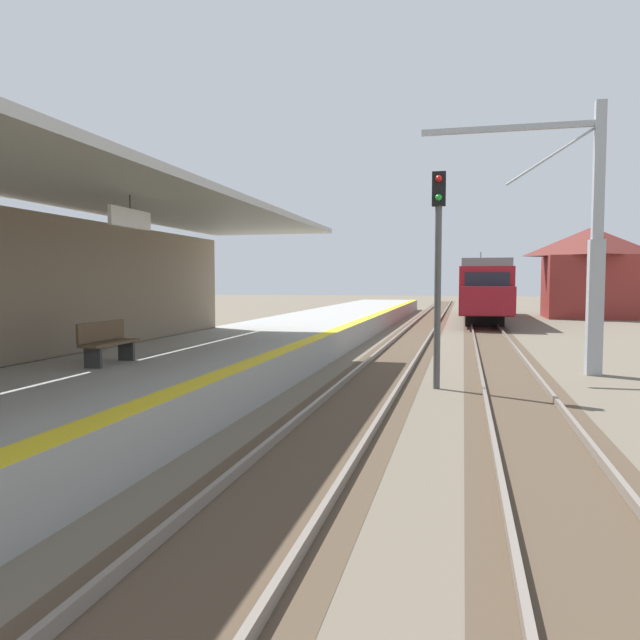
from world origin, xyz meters
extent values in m
cube|color=#999993|center=(-2.50, 16.00, 0.45)|extent=(5.00, 80.00, 0.90)
cube|color=yellow|center=(-0.25, 16.00, 0.90)|extent=(0.50, 80.00, 0.01)
cube|color=#B2B2AD|center=(-2.60, 9.26, 4.35)|extent=(4.40, 24.00, 0.16)
cube|color=white|center=(-2.20, 11.26, 3.82)|extent=(0.08, 1.40, 0.36)
cylinder|color=#333333|center=(-2.20, 11.26, 4.14)|extent=(0.03, 0.03, 0.27)
cube|color=#4C3D2D|center=(1.90, 20.00, 0.00)|extent=(2.34, 120.00, 0.01)
cube|color=slate|center=(1.18, 20.00, 0.08)|extent=(0.08, 120.00, 0.15)
cube|color=slate|center=(2.62, 20.00, 0.08)|extent=(0.08, 120.00, 0.15)
cube|color=#4C3D2D|center=(5.30, 20.00, 0.00)|extent=(2.34, 120.00, 0.01)
cube|color=slate|center=(4.58, 20.00, 0.08)|extent=(0.08, 120.00, 0.15)
cube|color=slate|center=(6.02, 20.00, 0.08)|extent=(0.08, 120.00, 0.15)
cube|color=maroon|center=(5.30, 42.94, 2.07)|extent=(2.90, 18.00, 2.70)
cube|color=slate|center=(5.30, 42.94, 3.64)|extent=(2.67, 18.00, 0.44)
cube|color=black|center=(5.30, 33.92, 2.48)|extent=(2.32, 0.06, 1.21)
cube|color=maroon|center=(5.30, 33.14, 1.60)|extent=(2.78, 1.60, 1.49)
cube|color=black|center=(6.76, 42.94, 2.48)|extent=(0.04, 15.84, 0.86)
cylinder|color=#333333|center=(5.30, 46.54, 4.31)|extent=(0.06, 0.06, 0.90)
cube|color=black|center=(5.30, 37.09, 0.36)|extent=(2.17, 2.20, 0.72)
cube|color=black|center=(5.30, 48.79, 0.36)|extent=(2.17, 2.20, 0.72)
cylinder|color=#4C4C4C|center=(3.48, 15.44, 2.20)|extent=(0.16, 0.16, 4.40)
cube|color=black|center=(3.48, 15.44, 4.80)|extent=(0.32, 0.24, 0.80)
sphere|color=red|center=(3.48, 15.30, 5.02)|extent=(0.16, 0.16, 0.16)
sphere|color=green|center=(3.48, 15.30, 4.58)|extent=(0.16, 0.16, 0.16)
cube|color=#9EA3A8|center=(7.63, 18.65, 1.88)|extent=(0.40, 0.40, 3.75)
cube|color=#9EA3A8|center=(7.63, 18.65, 5.62)|extent=(0.28, 0.28, 3.75)
cube|color=#9EA3A8|center=(5.23, 18.65, 6.90)|extent=(4.80, 0.16, 0.16)
cylinder|color=#9EA3A8|center=(6.43, 18.65, 6.10)|extent=(2.47, 0.07, 1.60)
cube|color=brown|center=(-2.97, 11.69, 1.34)|extent=(0.44, 1.60, 0.06)
cube|color=brown|center=(-3.17, 11.69, 1.58)|extent=(0.06, 1.60, 0.40)
cube|color=#333333|center=(-2.97, 11.09, 1.12)|extent=(0.36, 0.08, 0.44)
cube|color=#333333|center=(-2.97, 12.29, 1.12)|extent=(0.36, 0.08, 0.44)
cube|color=maroon|center=(12.78, 46.31, 2.20)|extent=(6.00, 4.80, 4.40)
pyramid|color=maroon|center=(12.78, 46.31, 5.40)|extent=(6.60, 5.28, 2.00)
camera|label=1|loc=(4.08, 0.80, 2.61)|focal=33.57mm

